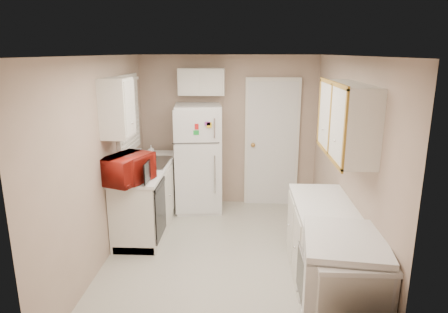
{
  "coord_description": "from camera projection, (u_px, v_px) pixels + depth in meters",
  "views": [
    {
      "loc": [
        0.24,
        -4.4,
        2.44
      ],
      "look_at": [
        0.0,
        0.5,
        1.15
      ],
      "focal_mm": 32.0,
      "sensor_mm": 36.0,
      "label": 1
    }
  ],
  "objects": [
    {
      "name": "floor",
      "position": [
        222.0,
        258.0,
        4.88
      ],
      "size": [
        3.8,
        3.8,
        0.0
      ],
      "primitive_type": "plane",
      "color": "beige",
      "rests_on": "ground"
    },
    {
      "name": "ceiling",
      "position": [
        222.0,
        56.0,
        4.27
      ],
      "size": [
        3.8,
        3.8,
        0.0
      ],
      "primitive_type": "plane",
      "color": "white",
      "rests_on": "floor"
    },
    {
      "name": "wall_left",
      "position": [
        102.0,
        162.0,
        4.64
      ],
      "size": [
        3.8,
        3.8,
        0.0
      ],
      "primitive_type": "plane",
      "color": "tan",
      "rests_on": "floor"
    },
    {
      "name": "wall_right",
      "position": [
        345.0,
        165.0,
        4.51
      ],
      "size": [
        3.8,
        3.8,
        0.0
      ],
      "primitive_type": "plane",
      "color": "tan",
      "rests_on": "floor"
    },
    {
      "name": "wall_back",
      "position": [
        228.0,
        131.0,
        6.41
      ],
      "size": [
        2.8,
        2.8,
        0.0
      ],
      "primitive_type": "plane",
      "color": "tan",
      "rests_on": "floor"
    },
    {
      "name": "wall_front",
      "position": [
        207.0,
        238.0,
        2.74
      ],
      "size": [
        2.8,
        2.8,
        0.0
      ],
      "primitive_type": "plane",
      "color": "tan",
      "rests_on": "floor"
    },
    {
      "name": "left_counter",
      "position": [
        148.0,
        196.0,
        5.69
      ],
      "size": [
        0.6,
        1.8,
        0.9
      ],
      "primitive_type": "cube",
      "color": "silver",
      "rests_on": "floor"
    },
    {
      "name": "dishwasher",
      "position": [
        160.0,
        210.0,
        5.09
      ],
      "size": [
        0.03,
        0.58,
        0.72
      ],
      "primitive_type": "cube",
      "color": "black",
      "rests_on": "floor"
    },
    {
      "name": "sink",
      "position": [
        149.0,
        165.0,
        5.73
      ],
      "size": [
        0.54,
        0.74,
        0.16
      ],
      "primitive_type": "cube",
      "color": "gray",
      "rests_on": "left_counter"
    },
    {
      "name": "microwave",
      "position": [
        128.0,
        171.0,
        4.82
      ],
      "size": [
        0.69,
        0.55,
        0.41
      ],
      "primitive_type": "imported",
      "rotation": [
        0.0,
        0.0,
        1.18
      ],
      "color": "maroon",
      "rests_on": "left_counter"
    },
    {
      "name": "soap_bottle",
      "position": [
        151.0,
        150.0,
        6.04
      ],
      "size": [
        0.09,
        0.09,
        0.17
      ],
      "primitive_type": "imported",
      "rotation": [
        0.0,
        0.0,
        0.11
      ],
      "color": "white",
      "rests_on": "left_counter"
    },
    {
      "name": "window_blinds",
      "position": [
        129.0,
        114.0,
        5.55
      ],
      "size": [
        0.1,
        0.98,
        1.08
      ],
      "primitive_type": "cube",
      "color": "silver",
      "rests_on": "wall_left"
    },
    {
      "name": "upper_cabinet_left",
      "position": [
        117.0,
        108.0,
        4.7
      ],
      "size": [
        0.3,
        0.45,
        0.7
      ],
      "primitive_type": "cube",
      "color": "silver",
      "rests_on": "wall_left"
    },
    {
      "name": "refrigerator",
      "position": [
        199.0,
        158.0,
        6.22
      ],
      "size": [
        0.76,
        0.74,
        1.67
      ],
      "primitive_type": "cube",
      "rotation": [
        0.0,
        0.0,
        0.11
      ],
      "color": "silver",
      "rests_on": "floor"
    },
    {
      "name": "cabinet_over_fridge",
      "position": [
        202.0,
        82.0,
        6.08
      ],
      "size": [
        0.7,
        0.3,
        0.4
      ],
      "primitive_type": "cube",
      "color": "silver",
      "rests_on": "wall_back"
    },
    {
      "name": "interior_door",
      "position": [
        272.0,
        143.0,
        6.39
      ],
      "size": [
        0.86,
        0.06,
        2.08
      ],
      "primitive_type": "cube",
      "color": "silver",
      "rests_on": "floor"
    },
    {
      "name": "right_counter",
      "position": [
        329.0,
        260.0,
        3.94
      ],
      "size": [
        0.6,
        2.0,
        0.9
      ],
      "primitive_type": "cube",
      "color": "silver",
      "rests_on": "floor"
    },
    {
      "name": "stove",
      "position": [
        341.0,
        288.0,
        3.4
      ],
      "size": [
        0.74,
        0.87,
        0.98
      ],
      "primitive_type": "cube",
      "rotation": [
        0.0,
        0.0,
        -0.12
      ],
      "color": "silver",
      "rests_on": "floor"
    },
    {
      "name": "upper_cabinet_right",
      "position": [
        347.0,
        120.0,
        3.88
      ],
      "size": [
        0.3,
        1.2,
        0.7
      ],
      "primitive_type": "cube",
      "color": "silver",
      "rests_on": "wall_right"
    }
  ]
}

